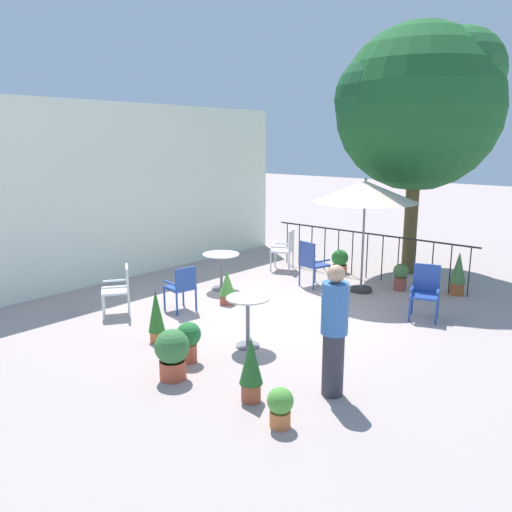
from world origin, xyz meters
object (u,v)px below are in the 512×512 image
cafe_table_0 (248,313)px  patio_chair_1 (286,247)px  shade_tree (418,107)px  potted_plant_0 (156,315)px  patio_chair_0 (182,285)px  patio_umbrella_0 (365,192)px  patio_chair_4 (425,289)px  patio_chair_3 (120,287)px  potted_plant_5 (227,287)px  cafe_table_1 (221,265)px  potted_plant_3 (172,352)px  potted_plant_2 (280,406)px  potted_plant_6 (189,339)px  standing_person (334,330)px  potted_plant_1 (251,367)px  potted_plant_4 (458,273)px  potted_plant_8 (340,261)px  potted_plant_7 (401,276)px

cafe_table_0 → patio_chair_1: 4.73m
shade_tree → potted_plant_0: size_ratio=6.60×
potted_plant_0 → patio_chair_0: bearing=33.4°
patio_umbrella_0 → patio_chair_4: size_ratio=2.46×
patio_chair_3 → potted_plant_5: size_ratio=1.39×
cafe_table_1 → potted_plant_3: cafe_table_1 is taller
cafe_table_1 → potted_plant_2: size_ratio=1.67×
patio_chair_4 → potted_plant_6: size_ratio=1.61×
cafe_table_1 → standing_person: bearing=-119.2°
patio_umbrella_0 → patio_chair_1: size_ratio=2.39×
shade_tree → potted_plant_6: size_ratio=9.48×
potted_plant_5 → patio_chair_0: bearing=160.0°
potted_plant_0 → potted_plant_6: potted_plant_0 is taller
potted_plant_1 → patio_chair_1: bearing=34.1°
patio_chair_0 → potted_plant_1: size_ratio=1.03×
patio_chair_1 → patio_chair_4: 4.04m
potted_plant_4 → potted_plant_8: size_ratio=1.62×
cafe_table_0 → potted_plant_4: size_ratio=0.88×
cafe_table_0 → potted_plant_1: (-1.21, -1.13, -0.10)m
patio_chair_4 → potted_plant_8: patio_chair_4 is taller
potted_plant_6 → standing_person: size_ratio=0.36×
patio_chair_0 → patio_chair_3: (-0.81, 0.70, 0.02)m
cafe_table_0 → potted_plant_4: (4.70, -1.37, -0.07)m
patio_chair_3 → potted_plant_7: bearing=-33.3°
potted_plant_2 → potted_plant_8: (6.12, 3.09, 0.03)m
potted_plant_0 → potted_plant_6: (-0.17, -0.92, -0.09)m
patio_umbrella_0 → potted_plant_0: (-4.43, 0.98, -1.58)m
potted_plant_4 → standing_person: bearing=-175.6°
potted_plant_3 → potted_plant_8: potted_plant_3 is taller
potted_plant_0 → standing_person: size_ratio=0.51×
patio_chair_0 → patio_chair_4: bearing=-53.9°
patio_chair_0 → standing_person: bearing=-103.3°
potted_plant_5 → cafe_table_0: bearing=-127.6°
shade_tree → cafe_table_0: (-5.79, -0.19, -3.18)m
shade_tree → potted_plant_2: 8.23m
patio_chair_0 → potted_plant_0: size_ratio=1.00×
patio_chair_4 → potted_plant_6: patio_chair_4 is taller
cafe_table_0 → potted_plant_0: size_ratio=0.92×
potted_plant_8 → potted_plant_1: bearing=-157.2°
potted_plant_0 → potted_plant_2: potted_plant_0 is taller
patio_chair_3 → potted_plant_6: (-0.57, -2.43, -0.16)m
patio_chair_4 → patio_chair_0: bearing=126.1°
patio_umbrella_0 → patio_chair_4: bearing=-113.6°
potted_plant_3 → patio_chair_4: bearing=-18.6°
potted_plant_7 → shade_tree: bearing=20.1°
potted_plant_0 → potted_plant_1: size_ratio=1.02×
patio_chair_0 → potted_plant_8: size_ratio=1.54×
standing_person → potted_plant_2: bearing=178.7°
patio_chair_4 → potted_plant_8: 3.31m
patio_chair_0 → potted_plant_8: bearing=-8.4°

